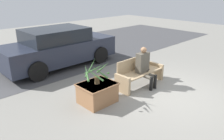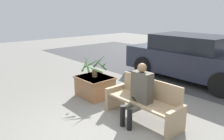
% 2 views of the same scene
% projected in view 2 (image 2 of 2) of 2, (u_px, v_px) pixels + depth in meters
% --- Properties ---
extents(ground_plane, '(30.00, 30.00, 0.00)m').
position_uv_depth(ground_plane, '(108.00, 136.00, 4.08)').
color(ground_plane, gray).
extents(bench, '(1.76, 0.58, 0.87)m').
position_uv_depth(bench, '(144.00, 101.00, 4.65)').
color(bench, tan).
rests_on(bench, ground_plane).
extents(person_seated, '(0.44, 0.61, 1.27)m').
position_uv_depth(person_seated, '(139.00, 91.00, 4.45)').
color(person_seated, '#4C473D').
rests_on(person_seated, ground_plane).
extents(planter_box, '(0.94, 0.80, 0.56)m').
position_uv_depth(planter_box, '(95.00, 86.00, 5.96)').
color(planter_box, '#936642').
rests_on(planter_box, ground_plane).
extents(potted_plant, '(0.80, 0.81, 0.63)m').
position_uv_depth(potted_plant, '(94.00, 66.00, 5.82)').
color(potted_plant, brown).
rests_on(potted_plant, planter_box).
extents(parked_car, '(4.48, 1.98, 1.52)m').
position_uv_depth(parked_car, '(192.00, 58.00, 7.36)').
color(parked_car, '#232838').
rests_on(parked_car, ground_plane).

